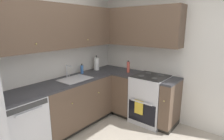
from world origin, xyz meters
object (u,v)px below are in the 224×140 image
oil_bottle (128,67)px  dishwasher (21,126)px  soap_bottle (82,69)px  paper_towel_roll (97,64)px  oven_range (150,99)px

oil_bottle → dishwasher: bearing=166.3°
oil_bottle → soap_bottle: bearing=134.1°
soap_bottle → paper_towel_roll: paper_towel_roll is taller
oven_range → soap_bottle: bearing=119.4°
oven_range → soap_bottle: 1.47m
oven_range → soap_bottle: soap_bottle is taller
dishwasher → oil_bottle: (2.03, -0.49, 0.59)m
oven_range → paper_towel_roll: paper_towel_roll is taller
dishwasher → oven_range: (2.04, -1.01, 0.02)m
paper_towel_roll → oil_bottle: paper_towel_roll is taller
paper_towel_roll → dishwasher: bearing=-174.8°
dishwasher → paper_towel_roll: 1.89m
soap_bottle → paper_towel_roll: size_ratio=0.59×
dishwasher → soap_bottle: bearing=7.5°
dishwasher → oven_range: oven_range is taller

